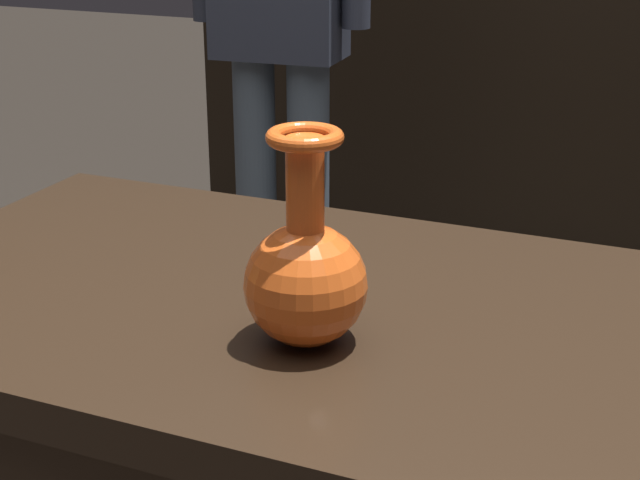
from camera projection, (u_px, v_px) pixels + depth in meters
back_display_shelf at (580, 127)px, 3.13m from camera, size 2.60×0.40×0.99m
vase_centerpiece at (306, 273)px, 1.01m from camera, size 0.13×0.13×0.24m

